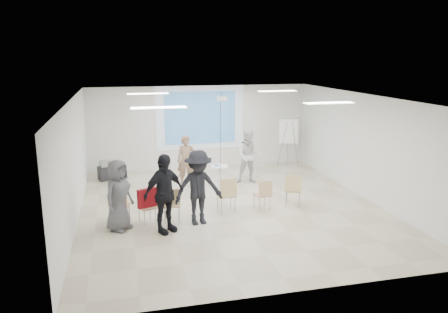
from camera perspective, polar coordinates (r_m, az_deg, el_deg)
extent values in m
cube|color=beige|center=(12.06, 0.89, -6.87)|extent=(8.00, 9.00, 0.10)
cube|color=white|center=(11.38, 0.95, 7.95)|extent=(8.00, 9.00, 0.10)
cube|color=silver|center=(15.99, -3.14, 3.86)|extent=(8.00, 0.10, 3.00)
cube|color=silver|center=(11.34, -19.32, -0.76)|extent=(0.10, 9.00, 3.00)
cube|color=silver|center=(13.20, 18.21, 1.22)|extent=(0.10, 9.00, 3.00)
cube|color=silver|center=(15.87, -3.12, 5.07)|extent=(3.20, 0.01, 2.30)
cube|color=teal|center=(15.86, -3.11, 5.07)|extent=(2.60, 0.01, 1.90)
cylinder|color=white|center=(13.91, -0.62, -3.80)|extent=(0.49, 0.49, 0.05)
cylinder|color=white|center=(13.82, -0.62, -2.60)|extent=(0.13, 0.13, 0.60)
cylinder|color=white|center=(13.74, -0.63, -1.30)|extent=(0.67, 0.67, 0.04)
cube|color=white|center=(13.73, -0.40, -1.21)|extent=(0.22, 0.20, 0.01)
cube|color=teal|center=(13.75, -1.01, -1.15)|extent=(0.17, 0.21, 0.01)
imported|color=#8E6F57|center=(13.77, -4.94, -0.14)|extent=(0.73, 0.54, 1.84)
imported|color=white|center=(14.09, 3.32, 0.43)|extent=(1.09, 0.95, 1.96)
cube|color=white|center=(13.97, -4.39, 1.29)|extent=(0.05, 0.12, 0.04)
cube|color=silver|center=(14.20, 2.36, 1.95)|extent=(0.07, 0.12, 0.04)
cube|color=tan|center=(11.00, -13.43, -6.32)|extent=(0.54, 0.54, 0.04)
cube|color=tan|center=(10.72, -13.76, -5.35)|extent=(0.46, 0.19, 0.43)
cylinder|color=gray|center=(10.96, -14.51, -7.83)|extent=(0.03, 0.03, 0.47)
cylinder|color=gray|center=(10.88, -12.63, -7.89)|extent=(0.03, 0.03, 0.47)
cylinder|color=#94989C|center=(11.29, -14.06, -7.17)|extent=(0.03, 0.03, 0.47)
cylinder|color=gray|center=(11.21, -12.23, -7.22)|extent=(0.03, 0.03, 0.47)
cube|color=tan|center=(11.02, -10.01, -6.57)|extent=(0.49, 0.49, 0.04)
cube|color=tan|center=(10.80, -9.64, -5.73)|extent=(0.37, 0.21, 0.36)
cylinder|color=#93959B|center=(10.91, -10.33, -7.95)|extent=(0.03, 0.03, 0.39)
cylinder|color=gray|center=(11.03, -8.91, -7.65)|extent=(0.03, 0.03, 0.39)
cylinder|color=gray|center=(11.16, -11.01, -7.47)|extent=(0.03, 0.03, 0.39)
cylinder|color=gray|center=(11.28, -9.61, -7.19)|extent=(0.03, 0.03, 0.39)
cube|color=tan|center=(10.99, -6.83, -6.22)|extent=(0.48, 0.48, 0.04)
cube|color=tan|center=(10.72, -6.89, -5.31)|extent=(0.43, 0.15, 0.40)
cylinder|color=gray|center=(10.91, -7.72, -7.68)|extent=(0.03, 0.03, 0.44)
cylinder|color=gray|center=(10.90, -5.91, -7.65)|extent=(0.03, 0.03, 0.44)
cylinder|color=gray|center=(11.24, -7.65, -7.06)|extent=(0.03, 0.03, 0.44)
cylinder|color=gray|center=(11.22, -5.89, -7.03)|extent=(0.03, 0.03, 0.44)
cube|color=tan|center=(11.52, 0.28, -5.01)|extent=(0.48, 0.48, 0.04)
cube|color=tan|center=(11.24, 0.60, -4.02)|extent=(0.46, 0.12, 0.44)
cylinder|color=gray|center=(11.39, -0.35, -6.57)|extent=(0.03, 0.03, 0.48)
cylinder|color=gray|center=(11.49, 1.44, -6.39)|extent=(0.03, 0.03, 0.48)
cylinder|color=#93959B|center=(11.72, -0.85, -5.98)|extent=(0.03, 0.03, 0.48)
cylinder|color=gray|center=(11.82, 0.88, -5.81)|extent=(0.03, 0.03, 0.48)
cube|color=tan|center=(11.81, 5.00, -4.97)|extent=(0.44, 0.44, 0.04)
cube|color=tan|center=(11.58, 5.45, -4.14)|extent=(0.40, 0.14, 0.37)
cylinder|color=gray|center=(11.68, 4.64, -6.28)|extent=(0.02, 0.02, 0.41)
cylinder|color=gray|center=(11.81, 6.02, -6.08)|extent=(0.02, 0.02, 0.41)
cylinder|color=#919399|center=(11.94, 3.96, -5.82)|extent=(0.02, 0.02, 0.41)
cylinder|color=gray|center=(12.08, 5.31, -5.62)|extent=(0.02, 0.02, 0.41)
cube|color=tan|center=(12.16, 9.03, -4.32)|extent=(0.57, 0.57, 0.04)
cube|color=#D0B778|center=(11.89, 9.03, -3.44)|extent=(0.43, 0.26, 0.41)
cylinder|color=gray|center=(12.07, 8.12, -5.60)|extent=(0.03, 0.03, 0.45)
cylinder|color=#92949A|center=(12.06, 9.78, -5.68)|extent=(0.03, 0.03, 0.45)
cylinder|color=gray|center=(12.40, 8.21, -5.09)|extent=(0.03, 0.03, 0.45)
cylinder|color=gray|center=(12.39, 9.83, -5.17)|extent=(0.03, 0.03, 0.45)
cube|color=maroon|center=(10.71, -10.00, -5.34)|extent=(0.49, 0.29, 0.47)
imported|color=black|center=(11.00, -6.84, -6.02)|extent=(0.36, 0.29, 0.03)
imported|color=black|center=(10.19, -7.84, -4.10)|extent=(1.47, 1.30, 2.16)
imported|color=black|center=(10.62, -3.37, -3.46)|extent=(1.45, 0.93, 2.10)
imported|color=#56565B|center=(10.57, -13.67, -4.40)|extent=(1.07, 1.12, 1.92)
cylinder|color=gray|center=(16.02, 7.59, 1.49)|extent=(0.27, 0.28, 1.71)
cylinder|color=gray|center=(16.09, 9.30, 1.48)|extent=(0.36, 0.13, 1.71)
cylinder|color=gray|center=(16.35, 8.31, 1.70)|extent=(0.12, 0.38, 1.70)
cube|color=white|center=(16.07, 8.46, 3.42)|extent=(0.70, 0.36, 0.96)
cube|color=#97999F|center=(16.04, 8.49, 4.97)|extent=(0.69, 0.23, 0.07)
cube|color=black|center=(15.01, -15.21, -2.09)|extent=(0.54, 0.49, 0.45)
cube|color=gray|center=(14.93, -15.29, -0.90)|extent=(0.38, 0.36, 0.20)
cylinder|color=black|center=(14.89, -15.65, -3.13)|extent=(0.07, 0.07, 0.05)
cylinder|color=black|center=(15.00, -14.35, -2.94)|extent=(0.07, 0.07, 0.05)
cylinder|color=black|center=(15.14, -15.96, -2.89)|extent=(0.07, 0.07, 0.05)
cylinder|color=black|center=(15.24, -14.68, -2.70)|extent=(0.07, 0.07, 0.05)
cube|color=white|center=(12.87, -0.30, 7.54)|extent=(0.30, 0.25, 0.10)
cylinder|color=gray|center=(12.86, -0.30, 8.03)|extent=(0.04, 0.04, 0.14)
cylinder|color=black|center=(13.00, -0.47, 1.20)|extent=(0.01, 0.01, 2.77)
cylinder|color=white|center=(13.01, -0.02, 1.20)|extent=(0.01, 0.01, 2.77)
cube|color=white|center=(13.05, -9.92, 8.08)|extent=(1.20, 0.30, 0.02)
cube|color=white|center=(13.88, 6.96, 8.48)|extent=(1.20, 0.30, 0.02)
cube|color=white|center=(9.57, -8.51, 6.34)|extent=(1.20, 0.30, 0.02)
cube|color=white|center=(10.69, 13.52, 6.82)|extent=(1.20, 0.30, 0.02)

